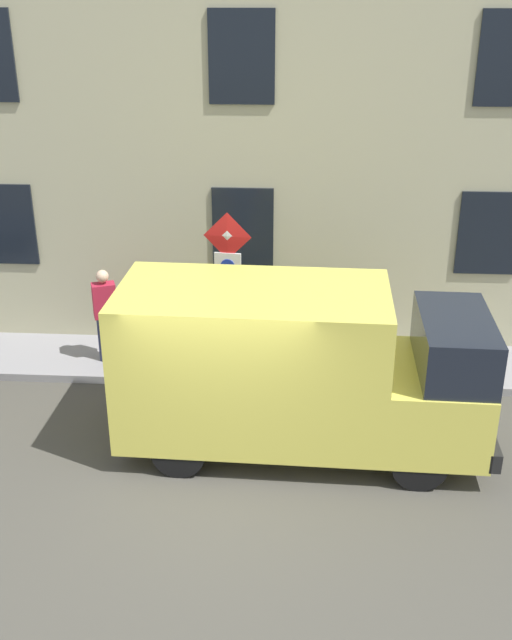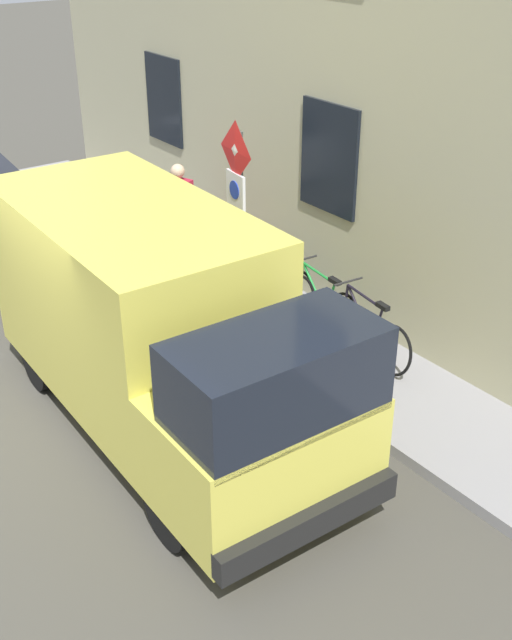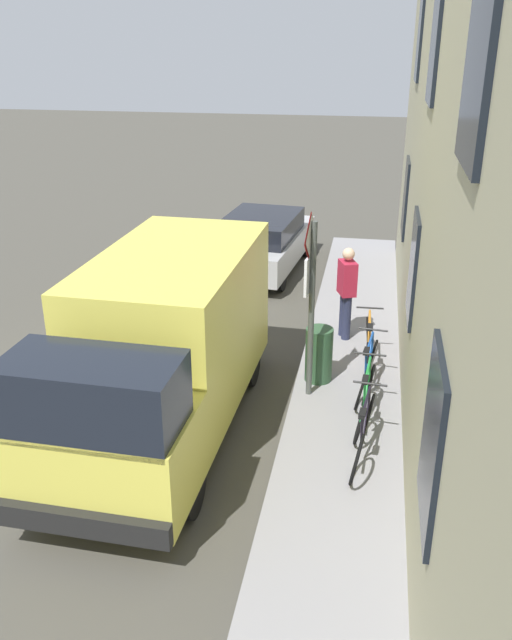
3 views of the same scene
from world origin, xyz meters
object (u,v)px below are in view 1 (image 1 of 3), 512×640
object	(u,v)px
bicycle_black	(322,336)
pedestrian	(105,312)
delivery_van	(295,367)
bicycle_green	(272,334)
sign_post_stacked	(228,274)
litter_bin	(202,347)
bicycle_blue	(223,333)
bicycle_orange	(174,332)

from	to	relation	value
bicycle_black	pedestrian	xyz separation A→B (m)	(-0.46, 3.84, 0.56)
delivery_van	bicycle_green	bearing A→B (deg)	100.35
sign_post_stacked	pedestrian	distance (m)	2.47
bicycle_black	pedestrian	distance (m)	3.91
pedestrian	bicycle_black	bearing A→B (deg)	76.40
sign_post_stacked	litter_bin	xyz separation A→B (m)	(0.14, 0.49, -1.43)
bicycle_black	pedestrian	size ratio (longest dim) A/B	1.00
sign_post_stacked	delivery_van	size ratio (longest dim) A/B	0.52
bicycle_black	bicycle_blue	size ratio (longest dim) A/B	1.00
litter_bin	delivery_van	bearing A→B (deg)	-141.65
sign_post_stacked	delivery_van	distance (m)	2.32
bicycle_green	bicycle_orange	bearing A→B (deg)	4.24
bicycle_green	bicycle_blue	world-z (taller)	same
bicycle_black	bicycle_orange	size ratio (longest dim) A/B	1.00
bicycle_black	pedestrian	bearing A→B (deg)	12.74
bicycle_black	litter_bin	size ratio (longest dim) A/B	1.91
delivery_van	pedestrian	size ratio (longest dim) A/B	3.13
delivery_van	bicycle_blue	size ratio (longest dim) A/B	3.13
bicycle_orange	bicycle_blue	bearing A→B (deg)	178.01
bicycle_black	bicycle_orange	distance (m)	2.72
bicycle_green	bicycle_blue	size ratio (longest dim) A/B	1.00
delivery_van	litter_bin	world-z (taller)	delivery_van
sign_post_stacked	litter_bin	bearing A→B (deg)	74.05
delivery_van	bicycle_blue	xyz separation A→B (m)	(2.82, 1.34, -0.82)
litter_bin	pedestrian	bearing A→B (deg)	79.63
bicycle_black	bicycle_green	distance (m)	0.91
bicycle_black	pedestrian	world-z (taller)	pedestrian
delivery_van	pedestrian	xyz separation A→B (m)	(2.37, 3.37, -0.26)
delivery_van	bicycle_green	xyz separation A→B (m)	(2.82, 0.43, -0.82)
bicycle_black	bicycle_orange	bearing A→B (deg)	5.99
bicycle_green	pedestrian	size ratio (longest dim) A/B	1.00
sign_post_stacked	bicycle_blue	distance (m)	1.78
litter_bin	bicycle_orange	bearing A→B (deg)	38.80
bicycle_green	pedestrian	bearing A→B (deg)	13.05
bicycle_blue	bicycle_orange	xyz separation A→B (m)	(-0.00, 0.91, 0.00)
delivery_van	bicycle_green	size ratio (longest dim) A/B	3.13
sign_post_stacked	bicycle_orange	size ratio (longest dim) A/B	1.63
bicycle_green	bicycle_orange	size ratio (longest dim) A/B	1.00
bicycle_black	bicycle_green	world-z (taller)	same
bicycle_orange	litter_bin	size ratio (longest dim) A/B	1.90
bicycle_green	bicycle_blue	bearing A→B (deg)	4.20
bicycle_orange	litter_bin	world-z (taller)	litter_bin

